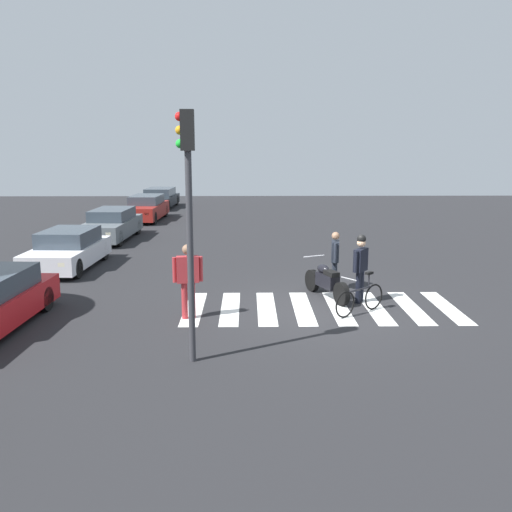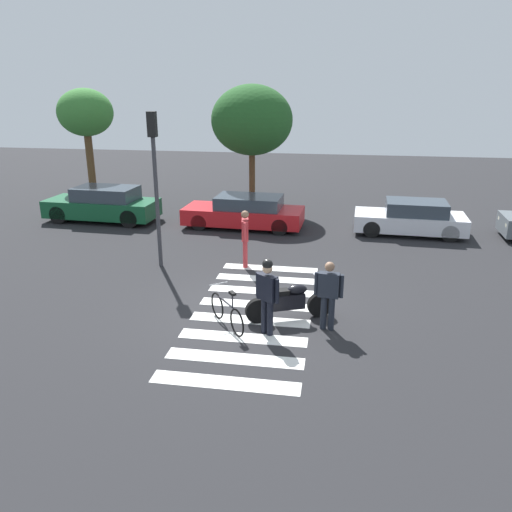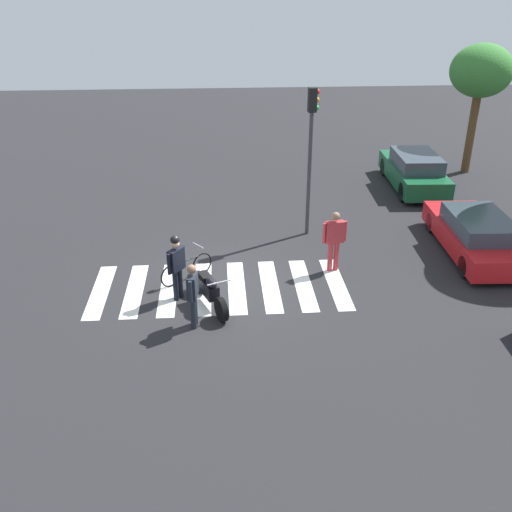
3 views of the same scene
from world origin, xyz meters
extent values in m
plane|color=#232326|center=(0.00, 0.00, 0.00)|extent=(60.00, 60.00, 0.00)
cylinder|color=black|center=(1.62, 0.03, 0.30)|extent=(0.61, 0.36, 0.60)
cylinder|color=black|center=(0.21, -0.55, 0.30)|extent=(0.61, 0.36, 0.60)
cube|color=black|center=(0.87, -0.28, 0.48)|extent=(0.85, 0.56, 0.36)
ellipsoid|color=black|center=(1.08, -0.19, 0.75)|extent=(0.54, 0.40, 0.24)
cube|color=black|center=(0.68, -0.36, 0.72)|extent=(0.50, 0.39, 0.12)
cylinder|color=#A5A5AD|center=(1.54, 0.00, 1.00)|extent=(0.27, 0.59, 0.04)
torus|color=black|center=(-0.79, -0.47, 0.32)|extent=(0.43, 0.53, 0.65)
torus|color=black|center=(-0.15, -1.28, 0.32)|extent=(0.43, 0.53, 0.65)
cylinder|color=black|center=(-0.47, -0.88, 0.60)|extent=(0.53, 0.66, 0.04)
cylinder|color=black|center=(-0.27, -1.12, 0.77)|extent=(0.04, 0.04, 0.34)
cube|color=black|center=(-0.27, -1.12, 0.95)|extent=(0.20, 0.22, 0.06)
cylinder|color=#99999E|center=(-0.72, -0.55, 0.92)|extent=(0.38, 0.31, 0.03)
cylinder|color=#1E232D|center=(1.73, -0.61, 0.40)|extent=(0.14, 0.14, 0.80)
cylinder|color=#1E232D|center=(1.90, -0.63, 0.40)|extent=(0.14, 0.14, 0.80)
cube|color=#1E232D|center=(1.82, -0.62, 1.08)|extent=(0.49, 0.26, 0.57)
sphere|color=#8C664C|center=(1.82, -0.62, 1.52)|extent=(0.22, 0.22, 0.22)
cylinder|color=#1E232D|center=(1.53, -0.58, 1.08)|extent=(0.09, 0.09, 0.54)
cylinder|color=#1E232D|center=(2.10, -0.66, 1.08)|extent=(0.09, 0.09, 0.54)
cylinder|color=black|center=(0.57, -1.11, 0.41)|extent=(0.14, 0.14, 0.82)
cylinder|color=black|center=(0.42, -1.01, 0.41)|extent=(0.14, 0.14, 0.82)
cube|color=black|center=(0.49, -1.06, 1.11)|extent=(0.51, 0.44, 0.58)
sphere|color=tan|center=(0.49, -1.06, 1.56)|extent=(0.22, 0.22, 0.22)
cylinder|color=black|center=(0.73, -1.23, 1.11)|extent=(0.09, 0.09, 0.55)
cylinder|color=black|center=(0.26, -0.89, 1.11)|extent=(0.09, 0.09, 0.55)
sphere|color=black|center=(0.49, -1.06, 1.66)|extent=(0.23, 0.23, 0.23)
cylinder|color=#B22D33|center=(-0.77, 3.10, 0.43)|extent=(0.14, 0.14, 0.87)
cylinder|color=#B22D33|center=(-0.80, 3.28, 0.43)|extent=(0.14, 0.14, 0.87)
cube|color=#B22D33|center=(-0.78, 3.19, 1.18)|extent=(0.29, 0.53, 0.62)
sphere|color=#8C664C|center=(-0.78, 3.19, 1.64)|extent=(0.24, 0.24, 0.24)
cylinder|color=#B22D33|center=(-0.73, 2.89, 1.18)|extent=(0.09, 0.09, 0.58)
cylinder|color=#B22D33|center=(-0.84, 3.49, 1.18)|extent=(0.09, 0.09, 0.58)
cube|color=silver|center=(0.00, -3.15, 0.00)|extent=(2.86, 0.45, 0.01)
cube|color=silver|center=(0.00, -2.25, 0.00)|extent=(2.86, 0.45, 0.01)
cube|color=silver|center=(0.00, -1.35, 0.00)|extent=(2.86, 0.45, 0.01)
cube|color=silver|center=(0.00, -0.45, 0.00)|extent=(2.86, 0.45, 0.01)
cube|color=silver|center=(0.00, 0.45, 0.00)|extent=(2.86, 0.45, 0.01)
cube|color=silver|center=(0.00, 1.35, 0.00)|extent=(2.86, 0.45, 0.01)
cube|color=silver|center=(0.00, 2.25, 0.00)|extent=(2.86, 0.45, 0.01)
cube|color=silver|center=(0.00, 3.15, 0.00)|extent=(2.86, 0.45, 0.01)
cylinder|color=black|center=(-9.08, 6.96, 0.36)|extent=(0.72, 0.25, 0.71)
cylinder|color=black|center=(-9.01, 8.45, 0.36)|extent=(0.72, 0.25, 0.71)
cylinder|color=black|center=(-6.03, 6.82, 0.36)|extent=(0.72, 0.25, 0.71)
cylinder|color=black|center=(-5.96, 8.31, 0.36)|extent=(0.72, 0.25, 0.71)
cube|color=#14512D|center=(-7.52, 7.64, 0.54)|extent=(4.56, 1.92, 0.69)
cube|color=#333D47|center=(-7.30, 7.63, 1.14)|extent=(2.49, 1.62, 0.52)
cube|color=#F2EDCC|center=(-9.75, 7.19, 0.64)|extent=(0.09, 0.20, 0.12)
cube|color=#F2EDCC|center=(-9.70, 8.29, 0.64)|extent=(0.09, 0.20, 0.12)
cylinder|color=black|center=(-3.26, 6.91, 0.30)|extent=(0.62, 0.25, 0.61)
cylinder|color=black|center=(-3.19, 8.44, 0.30)|extent=(0.62, 0.25, 0.61)
cylinder|color=black|center=(-0.15, 6.77, 0.30)|extent=(0.62, 0.25, 0.61)
cube|color=red|center=(-1.67, 7.60, 0.47)|extent=(4.66, 1.96, 0.61)
cube|color=#333D47|center=(-1.44, 7.59, 1.01)|extent=(2.54, 1.65, 0.47)
cube|color=#F2EDCC|center=(-3.94, 7.15, 0.56)|extent=(0.09, 0.20, 0.12)
cube|color=#F2EDCC|center=(-3.89, 8.27, 0.56)|extent=(0.09, 0.20, 0.12)
cylinder|color=#38383D|center=(-3.37, 2.85, 1.95)|extent=(0.12, 0.12, 3.89)
cube|color=black|center=(-3.37, 2.85, 4.24)|extent=(0.25, 0.25, 0.70)
sphere|color=red|center=(-3.37, 2.98, 4.47)|extent=(0.16, 0.16, 0.16)
sphere|color=orange|center=(-3.37, 2.98, 4.24)|extent=(0.16, 0.16, 0.16)
sphere|color=green|center=(-3.37, 2.98, 4.01)|extent=(0.16, 0.16, 0.16)
cylinder|color=brown|center=(-9.30, 10.51, 1.61)|extent=(0.34, 0.34, 3.21)
ellipsoid|color=#387A33|center=(-9.30, 10.51, 4.13)|extent=(2.43, 2.43, 2.07)
camera|label=1|loc=(-13.17, 1.81, 4.02)|focal=38.74mm
camera|label=2|loc=(1.89, -11.15, 5.32)|focal=35.44mm
camera|label=3|loc=(13.34, 0.05, 7.50)|focal=40.06mm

